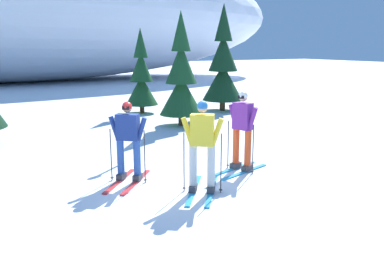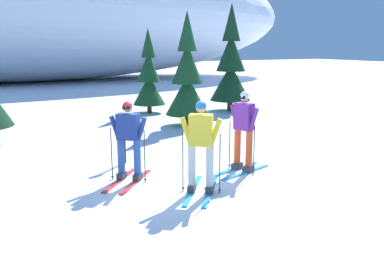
# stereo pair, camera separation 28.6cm
# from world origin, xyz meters

# --- Properties ---
(ground_plane) EXTENTS (120.00, 120.00, 0.00)m
(ground_plane) POSITION_xyz_m (0.00, 0.00, 0.00)
(ground_plane) COLOR white
(skier_navy_jacket) EXTENTS (1.41, 1.55, 1.69)m
(skier_navy_jacket) POSITION_xyz_m (-0.64, 0.73, 0.89)
(skier_navy_jacket) COLOR red
(skier_navy_jacket) RESTS_ON ground
(skier_purple_jacket) EXTENTS (1.66, 0.91, 1.82)m
(skier_purple_jacket) POSITION_xyz_m (1.89, 0.23, 0.96)
(skier_purple_jacket) COLOR #2893CC
(skier_purple_jacket) RESTS_ON ground
(skier_yellow_jacket) EXTENTS (1.42, 1.70, 1.81)m
(skier_yellow_jacket) POSITION_xyz_m (0.35, -0.64, 0.96)
(skier_yellow_jacket) COLOR #2893CC
(skier_yellow_jacket) RESTS_ON ground
(pine_tree_center_right) EXTENTS (1.36, 1.36, 3.53)m
(pine_tree_center_right) POSITION_xyz_m (2.98, 9.08, 1.48)
(pine_tree_center_right) COLOR #47301E
(pine_tree_center_right) RESTS_ON ground
(pine_tree_right) EXTENTS (1.54, 1.54, 3.99)m
(pine_tree_right) POSITION_xyz_m (3.17, 5.77, 1.67)
(pine_tree_right) COLOR #47301E
(pine_tree_right) RESTS_ON ground
(pine_tree_far_right) EXTENTS (1.76, 1.76, 4.56)m
(pine_tree_far_right) POSITION_xyz_m (6.36, 8.05, 1.91)
(pine_tree_far_right) COLOR #47301E
(pine_tree_far_right) RESTS_ON ground
(snow_ridge_background) EXTENTS (46.80, 17.99, 10.67)m
(snow_ridge_background) POSITION_xyz_m (-0.39, 28.15, 5.34)
(snow_ridge_background) COLOR white
(snow_ridge_background) RESTS_ON ground
(trail_marker_post) EXTENTS (0.28, 0.07, 1.24)m
(trail_marker_post) POSITION_xyz_m (-0.33, 2.05, 0.71)
(trail_marker_post) COLOR black
(trail_marker_post) RESTS_ON ground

